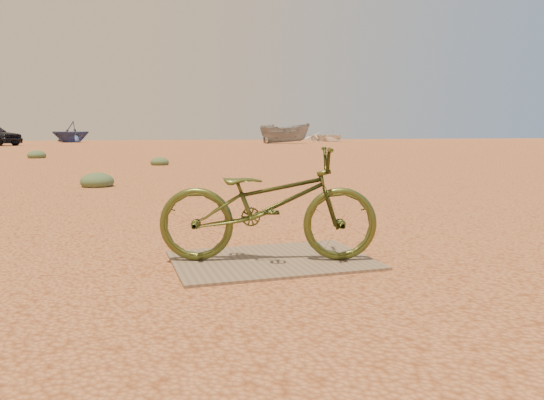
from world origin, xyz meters
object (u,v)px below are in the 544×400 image
object	(u,v)px
boat_mid_right	(285,133)
boat_far_right	(328,136)
plywood_board	(272,260)
boat_far_left	(71,132)
bicycle	(268,204)

from	to	relation	value
boat_mid_right	boat_far_right	world-z (taller)	boat_mid_right
plywood_board	boat_far_left	distance (m)	49.55
plywood_board	boat_mid_right	bearing A→B (deg)	71.04
plywood_board	boat_mid_right	xyz separation A→B (m)	(13.43, 39.09, 0.85)
plywood_board	boat_mid_right	distance (m)	41.34
bicycle	boat_far_left	xyz separation A→B (m)	(-4.24, 49.38, 0.52)
boat_far_left	boat_far_right	size ratio (longest dim) A/B	0.74
boat_far_left	boat_mid_right	world-z (taller)	boat_far_left
bicycle	boat_far_right	world-z (taller)	boat_far_right
boat_mid_right	bicycle	bearing A→B (deg)	163.84
boat_far_left	boat_far_right	bearing A→B (deg)	49.04
boat_far_left	boat_far_right	xyz separation A→B (m)	(25.14, -2.12, -0.47)
plywood_board	bicycle	size ratio (longest dim) A/B	0.91
boat_mid_right	boat_far_left	bearing A→B (deg)	62.72
plywood_board	boat_far_right	world-z (taller)	boat_far_right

